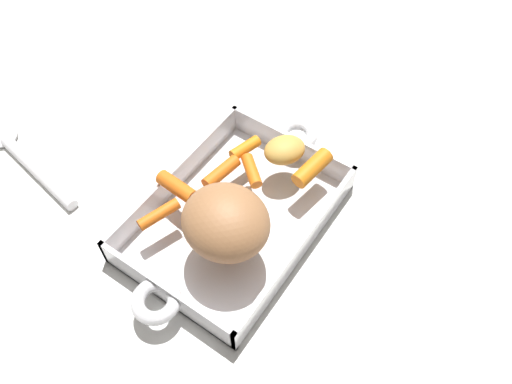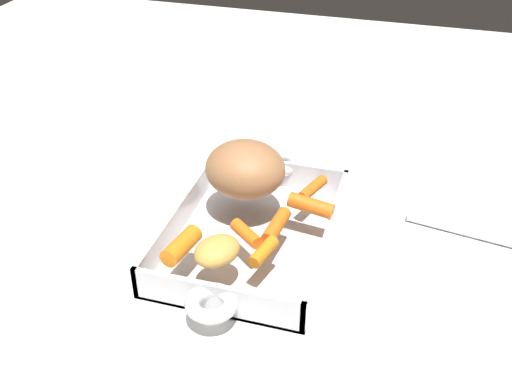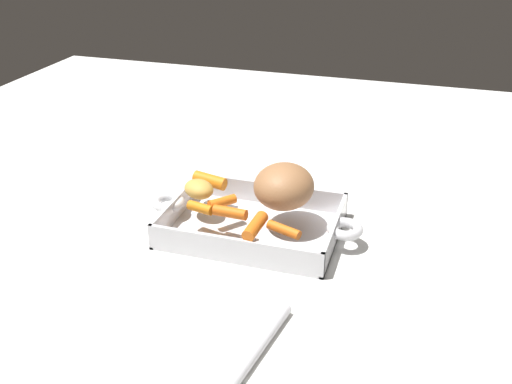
# 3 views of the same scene
# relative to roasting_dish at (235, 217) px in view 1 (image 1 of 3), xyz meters

# --- Properties ---
(ground_plane) EXTENTS (2.04, 2.04, 0.00)m
(ground_plane) POSITION_rel_roasting_dish_xyz_m (0.00, 0.00, -0.01)
(ground_plane) COLOR white
(roasting_dish) EXTENTS (0.39, 0.22, 0.05)m
(roasting_dish) POSITION_rel_roasting_dish_xyz_m (0.00, 0.00, 0.00)
(roasting_dish) COLOR silver
(roasting_dish) RESTS_ON ground_plane
(pork_roast) EXTENTS (0.11, 0.12, 0.08)m
(pork_roast) POSITION_rel_roasting_dish_xyz_m (-0.05, -0.02, 0.07)
(pork_roast) COLOR #A06C44
(pork_roast) RESTS_ON roasting_dish
(baby_carrot_southwest) EXTENTS (0.06, 0.03, 0.02)m
(baby_carrot_southwest) POSITION_rel_roasting_dish_xyz_m (-0.07, 0.07, 0.04)
(baby_carrot_southwest) COLOR orange
(baby_carrot_southwest) RESTS_ON roasting_dish
(baby_carrot_center_left) EXTENTS (0.06, 0.03, 0.02)m
(baby_carrot_center_left) POSITION_rel_roasting_dish_xyz_m (0.03, 0.04, 0.04)
(baby_carrot_center_left) COLOR orange
(baby_carrot_center_left) RESTS_ON roasting_dish
(baby_carrot_long) EXTENTS (0.03, 0.07, 0.03)m
(baby_carrot_long) POSITION_rel_roasting_dish_xyz_m (-0.03, 0.08, 0.04)
(baby_carrot_long) COLOR orange
(baby_carrot_long) RESTS_ON roasting_dish
(baby_carrot_short) EXTENTS (0.05, 0.03, 0.02)m
(baby_carrot_short) POSITION_rel_roasting_dish_xyz_m (0.08, 0.04, 0.04)
(baby_carrot_short) COLOR orange
(baby_carrot_short) RESTS_ON roasting_dish
(baby_carrot_northwest) EXTENTS (0.05, 0.05, 0.02)m
(baby_carrot_northwest) POSITION_rel_roasting_dish_xyz_m (0.05, 0.01, 0.04)
(baby_carrot_northwest) COLOR orange
(baby_carrot_northwest) RESTS_ON roasting_dish
(baby_carrot_northeast) EXTENTS (0.07, 0.03, 0.03)m
(baby_carrot_northeast) POSITION_rel_roasting_dish_xyz_m (0.10, -0.06, 0.05)
(baby_carrot_northeast) COLOR orange
(baby_carrot_northeast) RESTS_ON roasting_dish
(potato_halved) EXTENTS (0.08, 0.07, 0.03)m
(potato_halved) POSITION_rel_roasting_dish_xyz_m (0.11, -0.01, 0.05)
(potato_halved) COLOR gold
(potato_halved) RESTS_ON roasting_dish
(serving_spoon) EXTENTS (0.07, 0.23, 0.02)m
(serving_spoon) POSITION_rel_roasting_dish_xyz_m (-0.09, 0.33, -0.01)
(serving_spoon) COLOR white
(serving_spoon) RESTS_ON ground_plane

